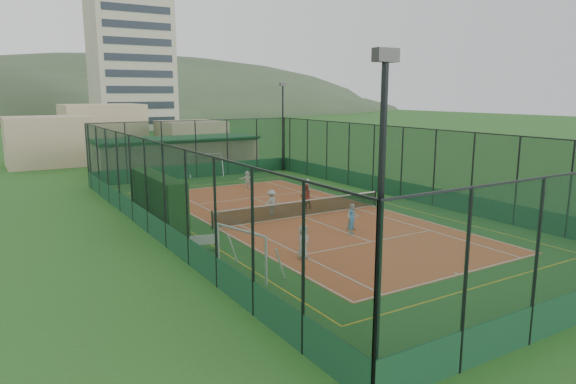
% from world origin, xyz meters
% --- Properties ---
extents(ground, '(300.00, 300.00, 0.00)m').
position_xyz_m(ground, '(0.00, 0.00, 0.00)').
color(ground, '#255A1E').
rests_on(ground, ground).
extents(court_slab, '(11.17, 23.97, 0.01)m').
position_xyz_m(court_slab, '(0.00, 0.00, 0.01)').
color(court_slab, '#C9492C').
rests_on(court_slab, ground).
extents(tennis_net, '(11.67, 0.12, 1.06)m').
position_xyz_m(tennis_net, '(0.00, 0.00, 0.53)').
color(tennis_net, black).
rests_on(tennis_net, ground).
extents(perimeter_fence, '(18.12, 34.12, 5.00)m').
position_xyz_m(perimeter_fence, '(0.00, 0.00, 2.50)').
color(perimeter_fence, black).
rests_on(perimeter_fence, ground).
extents(floodlight_sw, '(0.60, 0.26, 8.25)m').
position_xyz_m(floodlight_sw, '(-8.60, -16.60, 4.12)').
color(floodlight_sw, black).
rests_on(floodlight_sw, ground).
extents(floodlight_ne, '(0.60, 0.26, 8.25)m').
position_xyz_m(floodlight_ne, '(8.60, 16.60, 4.12)').
color(floodlight_ne, black).
rests_on(floodlight_ne, ground).
extents(clubhouse, '(15.20, 7.20, 3.15)m').
position_xyz_m(clubhouse, '(0.00, 22.00, 1.57)').
color(clubhouse, tan).
rests_on(clubhouse, ground).
extents(apartment_tower, '(15.00, 12.00, 30.00)m').
position_xyz_m(apartment_tower, '(12.00, 82.00, 15.00)').
color(apartment_tower, beige).
rests_on(apartment_tower, ground).
extents(distant_hills, '(200.00, 60.00, 24.00)m').
position_xyz_m(distant_hills, '(0.00, 150.00, 0.00)').
color(distant_hills, '#384C33').
rests_on(distant_hills, ground).
extents(hedge_left, '(1.03, 6.89, 3.02)m').
position_xyz_m(hedge_left, '(-8.30, 1.45, 1.51)').
color(hedge_left, black).
rests_on(hedge_left, ground).
extents(white_bench, '(1.58, 0.77, 0.86)m').
position_xyz_m(white_bench, '(-7.80, -3.48, 0.43)').
color(white_bench, white).
rests_on(white_bench, ground).
extents(futsal_goal_near, '(3.13, 1.60, 1.94)m').
position_xyz_m(futsal_goal_near, '(-7.70, -7.44, 0.97)').
color(futsal_goal_near, white).
rests_on(futsal_goal_near, ground).
extents(futsal_goal_far, '(3.14, 1.55, 1.95)m').
position_xyz_m(futsal_goal_far, '(1.03, 17.56, 0.98)').
color(futsal_goal_far, white).
rests_on(futsal_goal_far, ground).
extents(child_near_left, '(0.89, 0.79, 1.53)m').
position_xyz_m(child_near_left, '(-4.31, -6.81, 0.78)').
color(child_near_left, silver).
rests_on(child_near_left, court_slab).
extents(child_near_mid, '(0.57, 0.51, 1.32)m').
position_xyz_m(child_near_mid, '(0.07, -4.74, 0.67)').
color(child_near_mid, '#53A7ED').
rests_on(child_near_mid, court_slab).
extents(child_near_right, '(0.89, 0.85, 1.44)m').
position_xyz_m(child_near_right, '(0.62, -4.12, 0.73)').
color(child_near_right, silver).
rests_on(child_near_right, court_slab).
extents(child_far_left, '(1.01, 0.59, 1.55)m').
position_xyz_m(child_far_left, '(-1.39, 1.20, 0.79)').
color(child_far_left, silver).
rests_on(child_far_left, court_slab).
extents(child_far_right, '(0.68, 0.28, 1.15)m').
position_xyz_m(child_far_right, '(4.12, 5.50, 0.59)').
color(child_far_right, white).
rests_on(child_far_right, court_slab).
extents(child_far_back, '(1.25, 0.49, 1.32)m').
position_xyz_m(child_far_back, '(1.54, 10.23, 0.67)').
color(child_far_back, white).
rests_on(child_far_back, court_slab).
extents(coach, '(0.78, 0.62, 1.56)m').
position_xyz_m(coach, '(1.37, 1.62, 0.79)').
color(coach, '#AD1214').
rests_on(coach, court_slab).
extents(tennis_balls, '(2.28, 1.64, 0.07)m').
position_xyz_m(tennis_balls, '(1.90, 1.32, 0.04)').
color(tennis_balls, '#CCE033').
rests_on(tennis_balls, court_slab).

